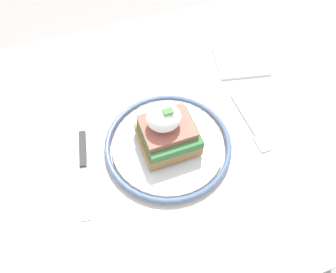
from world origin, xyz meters
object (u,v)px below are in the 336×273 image
at_px(plate, 168,145).
at_px(napkin, 240,58).
at_px(sandwich, 167,131).
at_px(knife, 83,166).
at_px(fork, 251,125).

xyz_separation_m(plate, napkin, (-0.23, -0.16, -0.00)).
relative_size(plate, sandwich, 2.35).
relative_size(sandwich, knife, 0.56).
bearing_deg(napkin, knife, 21.16).
relative_size(knife, napkin, 1.49).
bearing_deg(knife, sandwich, 175.52).
distance_m(sandwich, knife, 0.16).
xyz_separation_m(sandwich, napkin, (-0.23, -0.16, -0.05)).
distance_m(knife, napkin, 0.42).
bearing_deg(sandwich, knife, -4.48).
bearing_deg(knife, plate, 175.05).
distance_m(plate, fork, 0.17).
bearing_deg(plate, knife, -4.95).
distance_m(fork, knife, 0.33).
bearing_deg(napkin, fork, 69.56).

